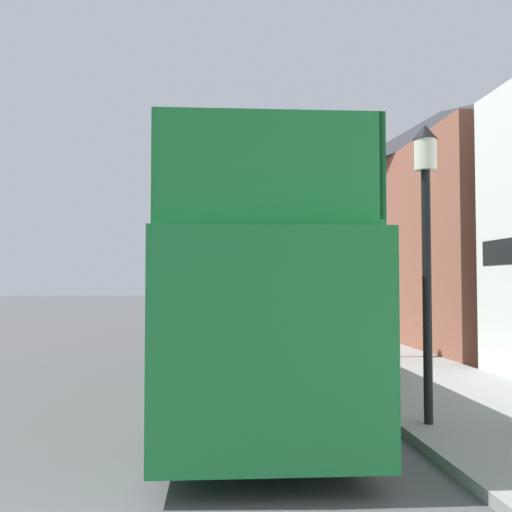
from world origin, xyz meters
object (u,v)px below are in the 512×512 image
at_px(parked_car_ahead_of_bus, 256,328).
at_px(lamp_post_second, 334,245).
at_px(lamp_post_nearest, 426,214).
at_px(tour_bus, 246,303).

distance_m(parked_car_ahead_of_bus, lamp_post_second, 4.87).
bearing_deg(lamp_post_nearest, lamp_post_second, 88.03).
bearing_deg(parked_car_ahead_of_bus, lamp_post_nearest, -81.73).
xyz_separation_m(parked_car_ahead_of_bus, lamp_post_nearest, (1.58, -11.35, 2.50)).
relative_size(tour_bus, lamp_post_second, 2.40).
bearing_deg(lamp_post_second, lamp_post_nearest, -91.97).
distance_m(tour_bus, parked_car_ahead_of_bus, 8.72).
distance_m(tour_bus, lamp_post_nearest, 3.92).
relative_size(tour_bus, parked_car_ahead_of_bus, 2.64).
xyz_separation_m(lamp_post_nearest, lamp_post_second, (0.26, 7.64, 0.04)).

